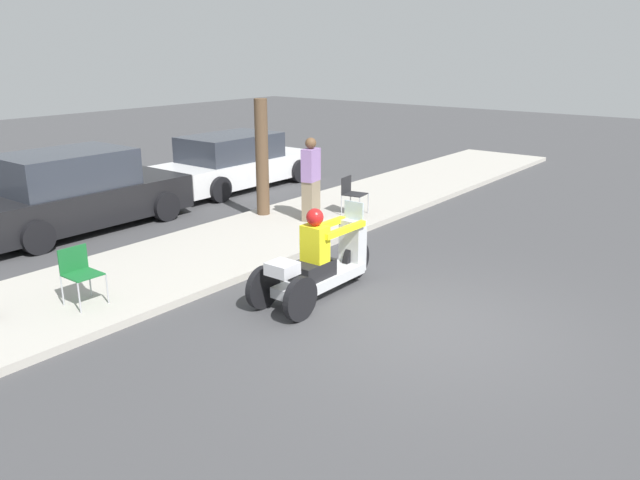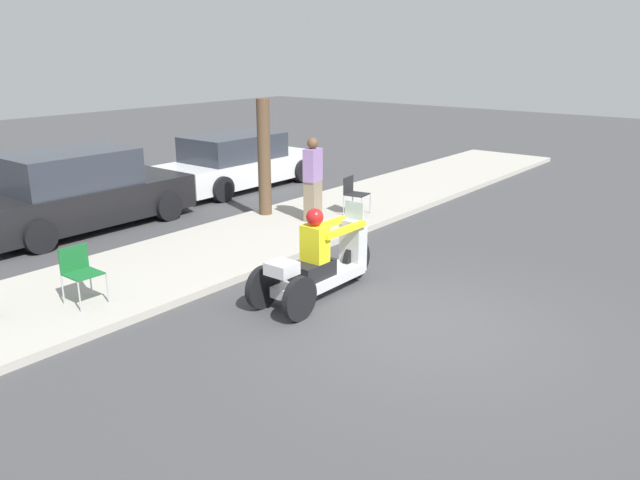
{
  "view_description": "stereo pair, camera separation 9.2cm",
  "coord_description": "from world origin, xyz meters",
  "px_view_note": "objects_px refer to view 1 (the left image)",
  "views": [
    {
      "loc": [
        -7.04,
        -3.65,
        3.65
      ],
      "look_at": [
        -0.03,
        1.85,
        0.89
      ],
      "focal_mm": 35.0,
      "sensor_mm": 36.0,
      "label": 1
    },
    {
      "loc": [
        -6.98,
        -3.72,
        3.65
      ],
      "look_at": [
        -0.03,
        1.85,
        0.89
      ],
      "focal_mm": 35.0,
      "sensor_mm": 36.0,
      "label": 2
    }
  ],
  "objects_px": {
    "folding_chair_set_back": "(351,191)",
    "parked_car_lot_left": "(235,162)",
    "parked_car_lot_far": "(75,193)",
    "spectator_with_child": "(311,181)",
    "motorcycle_trike": "(320,265)",
    "tree_trunk": "(262,158)",
    "folding_chair_curbside": "(79,270)"
  },
  "relations": [
    {
      "from": "parked_car_lot_far",
      "to": "spectator_with_child",
      "type": "bearing_deg",
      "value": -49.22
    },
    {
      "from": "spectator_with_child",
      "to": "folding_chair_set_back",
      "type": "distance_m",
      "value": 1.09
    },
    {
      "from": "folding_chair_curbside",
      "to": "tree_trunk",
      "type": "height_order",
      "value": "tree_trunk"
    },
    {
      "from": "motorcycle_trike",
      "to": "folding_chair_set_back",
      "type": "bearing_deg",
      "value": 29.43
    },
    {
      "from": "folding_chair_curbside",
      "to": "parked_car_lot_left",
      "type": "height_order",
      "value": "parked_car_lot_left"
    },
    {
      "from": "folding_chair_curbside",
      "to": "folding_chair_set_back",
      "type": "bearing_deg",
      "value": -1.08
    },
    {
      "from": "folding_chair_set_back",
      "to": "parked_car_lot_left",
      "type": "bearing_deg",
      "value": 80.5
    },
    {
      "from": "folding_chair_set_back",
      "to": "folding_chair_curbside",
      "type": "xyz_separation_m",
      "value": [
        -6.51,
        0.12,
        0.0
      ]
    },
    {
      "from": "tree_trunk",
      "to": "folding_chair_curbside",
      "type": "bearing_deg",
      "value": -165.41
    },
    {
      "from": "folding_chair_curbside",
      "to": "tree_trunk",
      "type": "xyz_separation_m",
      "value": [
        5.29,
        1.38,
        0.75
      ]
    },
    {
      "from": "spectator_with_child",
      "to": "parked_car_lot_left",
      "type": "bearing_deg",
      "value": 66.86
    },
    {
      "from": "motorcycle_trike",
      "to": "parked_car_lot_far",
      "type": "bearing_deg",
      "value": 92.05
    },
    {
      "from": "parked_car_lot_left",
      "to": "motorcycle_trike",
      "type": "bearing_deg",
      "value": -125.46
    },
    {
      "from": "folding_chair_curbside",
      "to": "parked_car_lot_far",
      "type": "relative_size",
      "value": 0.18
    },
    {
      "from": "spectator_with_child",
      "to": "parked_car_lot_far",
      "type": "relative_size",
      "value": 0.39
    },
    {
      "from": "motorcycle_trike",
      "to": "tree_trunk",
      "type": "distance_m",
      "value": 4.7
    },
    {
      "from": "spectator_with_child",
      "to": "motorcycle_trike",
      "type": "bearing_deg",
      "value": -139.11
    },
    {
      "from": "parked_car_lot_far",
      "to": "tree_trunk",
      "type": "distance_m",
      "value": 3.94
    },
    {
      "from": "folding_chair_curbside",
      "to": "tree_trunk",
      "type": "distance_m",
      "value": 5.52
    },
    {
      "from": "parked_car_lot_left",
      "to": "parked_car_lot_far",
      "type": "relative_size",
      "value": 1.03
    },
    {
      "from": "motorcycle_trike",
      "to": "spectator_with_child",
      "type": "height_order",
      "value": "spectator_with_child"
    },
    {
      "from": "parked_car_lot_left",
      "to": "parked_car_lot_far",
      "type": "bearing_deg",
      "value": -176.59
    },
    {
      "from": "folding_chair_curbside",
      "to": "tree_trunk",
      "type": "bearing_deg",
      "value": 14.59
    },
    {
      "from": "motorcycle_trike",
      "to": "tree_trunk",
      "type": "bearing_deg",
      "value": 53.84
    },
    {
      "from": "folding_chair_set_back",
      "to": "folding_chair_curbside",
      "type": "distance_m",
      "value": 6.51
    },
    {
      "from": "motorcycle_trike",
      "to": "tree_trunk",
      "type": "xyz_separation_m",
      "value": [
        2.72,
        3.73,
        0.88
      ]
    },
    {
      "from": "spectator_with_child",
      "to": "parked_car_lot_left",
      "type": "distance_m",
      "value": 4.35
    },
    {
      "from": "motorcycle_trike",
      "to": "parked_car_lot_left",
      "type": "bearing_deg",
      "value": 54.54
    },
    {
      "from": "folding_chair_set_back",
      "to": "folding_chair_curbside",
      "type": "bearing_deg",
      "value": 178.92
    },
    {
      "from": "motorcycle_trike",
      "to": "folding_chair_curbside",
      "type": "bearing_deg",
      "value": 137.55
    },
    {
      "from": "motorcycle_trike",
      "to": "parked_car_lot_left",
      "type": "distance_m",
      "value": 8.05
    },
    {
      "from": "folding_chair_set_back",
      "to": "tree_trunk",
      "type": "xyz_separation_m",
      "value": [
        -1.22,
        1.5,
        0.75
      ]
    }
  ]
}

